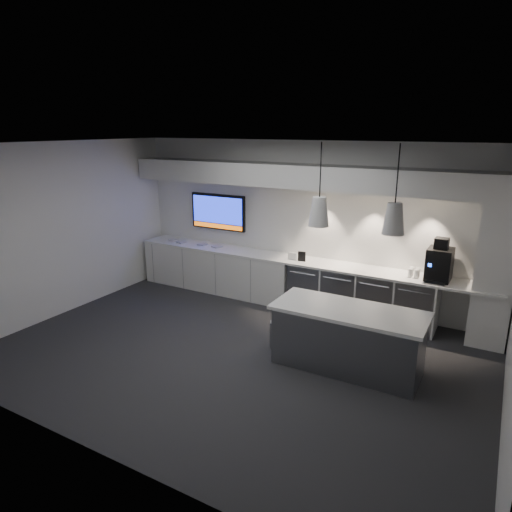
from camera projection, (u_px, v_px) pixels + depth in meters
The scene contains 27 objects.
floor at pixel (235, 353), 6.74m from camera, with size 7.00×7.00×0.00m, color #28282B.
ceiling at pixel (232, 145), 5.91m from camera, with size 7.00×7.00×0.00m, color black.
wall_back at pixel (305, 224), 8.42m from camera, with size 7.00×7.00×0.00m, color white.
wall_front at pixel (90, 320), 4.23m from camera, with size 7.00×7.00×0.00m, color white.
wall_left at pixel (64, 229), 7.98m from camera, with size 7.00×7.00×0.00m, color white.
back_counter at pixel (297, 260), 8.32m from camera, with size 6.80×0.65×0.04m, color white.
left_base_cabinets at pixel (218, 269), 9.27m from camera, with size 3.30×0.63×0.86m, color white.
fridge_unit_a at pixel (309, 286), 8.33m from camera, with size 0.60×0.61×0.85m, color gray.
fridge_unit_b at pixel (342, 292), 8.03m from camera, with size 0.60×0.61×0.85m, color gray.
fridge_unit_c at pixel (378, 298), 7.73m from camera, with size 0.60×0.61×0.85m, color gray.
fridge_unit_d at pixel (416, 305), 7.44m from camera, with size 0.60×0.61×0.85m, color gray.
backsplash at pixel (369, 228), 7.83m from camera, with size 4.60×0.03×1.30m, color white.
soffit at pixel (300, 176), 7.92m from camera, with size 6.90×0.60×0.40m, color white.
column at pixel (497, 262), 6.72m from camera, with size 0.55×0.55×2.60m, color white.
wall_tv at pixel (218, 212), 9.26m from camera, with size 1.25×0.07×0.72m.
island at pixel (348, 338), 6.24m from camera, with size 2.05×0.89×0.87m.
bin at pixel (279, 334), 6.88m from camera, with size 0.29×0.29×0.41m, color gray.
coffee_machine at pixel (439, 263), 7.12m from camera, with size 0.38×0.54×0.68m.
sign_black at pixel (302, 256), 8.15m from camera, with size 0.14×0.02×0.18m, color black.
sign_white at pixel (292, 256), 8.23m from camera, with size 0.18×0.02×0.14m, color white.
cup_cluster at pixel (414, 273), 7.30m from camera, with size 0.17×0.17×0.15m, color white, non-canonical shape.
tray_a at pixel (173, 240), 9.66m from camera, with size 0.16×0.16×0.03m, color #A9A9A9.
tray_b at pixel (181, 242), 9.48m from camera, with size 0.16×0.16×0.03m, color #A9A9A9.
tray_c at pixel (202, 244), 9.29m from camera, with size 0.16×0.16×0.03m, color #A9A9A9.
tray_d at pixel (217, 247), 9.12m from camera, with size 0.16×0.16×0.03m, color #A9A9A9.
pendant_left at pixel (319, 211), 6.00m from camera, with size 0.27×0.27×1.09m.
pendant_right at pixel (394, 218), 5.54m from camera, with size 0.27×0.27×1.09m.
Camera 1 is at (3.25, -5.15, 3.23)m, focal length 32.00 mm.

